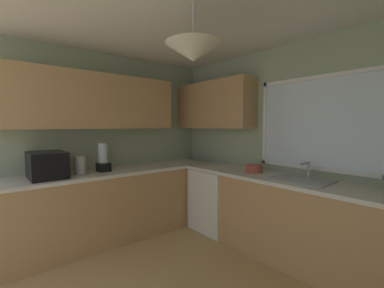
% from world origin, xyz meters
% --- Properties ---
extents(room_shell, '(4.02, 3.34, 2.53)m').
position_xyz_m(room_shell, '(-0.39, 0.42, 1.70)').
color(room_shell, '#9EAD8E').
rests_on(room_shell, ground_plane).
extents(counter_run_left, '(0.65, 2.95, 0.91)m').
position_xyz_m(counter_run_left, '(-1.64, 0.00, 0.45)').
color(counter_run_left, tan).
rests_on(counter_run_left, ground_plane).
extents(counter_run_back, '(3.11, 0.65, 0.91)m').
position_xyz_m(counter_run_back, '(0.21, 1.30, 0.45)').
color(counter_run_back, tan).
rests_on(counter_run_back, ground_plane).
extents(dishwasher, '(0.60, 0.60, 0.86)m').
position_xyz_m(dishwasher, '(-0.98, 1.27, 0.43)').
color(dishwasher, white).
rests_on(dishwasher, ground_plane).
extents(microwave, '(0.48, 0.36, 0.29)m').
position_xyz_m(microwave, '(-1.64, -0.75, 1.05)').
color(microwave, black).
rests_on(microwave, counter_run_left).
extents(kettle, '(0.12, 0.12, 0.22)m').
position_xyz_m(kettle, '(-1.62, -0.41, 1.02)').
color(kettle, '#B7B7BC').
rests_on(kettle, counter_run_left).
extents(sink_assembly, '(0.58, 0.40, 0.19)m').
position_xyz_m(sink_assembly, '(0.24, 1.31, 0.92)').
color(sink_assembly, '#9EA0A5').
rests_on(sink_assembly, counter_run_back).
extents(bowl, '(0.21, 0.21, 0.09)m').
position_xyz_m(bowl, '(-0.37, 1.30, 0.95)').
color(bowl, '#B74C42').
rests_on(bowl, counter_run_back).
extents(blender_appliance, '(0.15, 0.15, 0.36)m').
position_xyz_m(blender_appliance, '(-1.64, -0.12, 1.07)').
color(blender_appliance, black).
rests_on(blender_appliance, counter_run_left).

